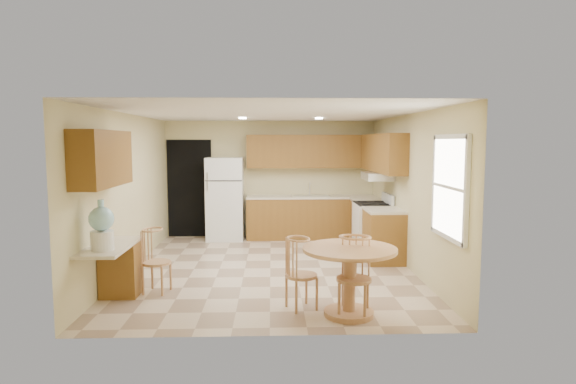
{
  "coord_description": "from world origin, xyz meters",
  "views": [
    {
      "loc": [
        0.03,
        -7.68,
        2.06
      ],
      "look_at": [
        0.3,
        0.3,
        1.22
      ],
      "focal_mm": 30.0,
      "sensor_mm": 36.0,
      "label": 1
    }
  ],
  "objects_px": {
    "refrigerator": "(225,199)",
    "chair_table_b": "(355,271)",
    "chair_table_a": "(302,268)",
    "chair_desk": "(155,256)",
    "stove": "(373,227)",
    "water_crock": "(102,227)",
    "dining_table": "(349,271)"
  },
  "relations": [
    {
      "from": "chair_table_b",
      "to": "chair_desk",
      "type": "bearing_deg",
      "value": -4.54
    },
    {
      "from": "dining_table",
      "to": "water_crock",
      "type": "bearing_deg",
      "value": 175.97
    },
    {
      "from": "dining_table",
      "to": "water_crock",
      "type": "height_order",
      "value": "water_crock"
    },
    {
      "from": "chair_table_b",
      "to": "dining_table",
      "type": "bearing_deg",
      "value": -50.37
    },
    {
      "from": "stove",
      "to": "chair_table_b",
      "type": "distance_m",
      "value": 3.6
    },
    {
      "from": "refrigerator",
      "to": "chair_table_a",
      "type": "height_order",
      "value": "refrigerator"
    },
    {
      "from": "stove",
      "to": "chair_table_a",
      "type": "distance_m",
      "value": 3.54
    },
    {
      "from": "refrigerator",
      "to": "water_crock",
      "type": "distance_m",
      "value": 4.49
    },
    {
      "from": "refrigerator",
      "to": "stove",
      "type": "height_order",
      "value": "refrigerator"
    },
    {
      "from": "chair_table_a",
      "to": "stove",
      "type": "bearing_deg",
      "value": 131.15
    },
    {
      "from": "dining_table",
      "to": "water_crock",
      "type": "distance_m",
      "value": 2.99
    },
    {
      "from": "refrigerator",
      "to": "chair_table_b",
      "type": "relative_size",
      "value": 1.83
    },
    {
      "from": "chair_table_a",
      "to": "chair_table_b",
      "type": "relative_size",
      "value": 0.94
    },
    {
      "from": "stove",
      "to": "chair_table_a",
      "type": "xyz_separation_m",
      "value": [
        -1.53,
        -3.18,
        0.07
      ]
    },
    {
      "from": "water_crock",
      "to": "chair_desk",
      "type": "bearing_deg",
      "value": 56.48
    },
    {
      "from": "stove",
      "to": "water_crock",
      "type": "height_order",
      "value": "water_crock"
    },
    {
      "from": "chair_table_a",
      "to": "water_crock",
      "type": "height_order",
      "value": "water_crock"
    },
    {
      "from": "refrigerator",
      "to": "chair_table_a",
      "type": "bearing_deg",
      "value": -73.07
    },
    {
      "from": "stove",
      "to": "dining_table",
      "type": "distance_m",
      "value": 3.49
    },
    {
      "from": "chair_desk",
      "to": "water_crock",
      "type": "relative_size",
      "value": 1.44
    },
    {
      "from": "refrigerator",
      "to": "dining_table",
      "type": "relative_size",
      "value": 1.56
    },
    {
      "from": "refrigerator",
      "to": "chair_table_b",
      "type": "distance_m",
      "value": 5.08
    },
    {
      "from": "refrigerator",
      "to": "chair_desk",
      "type": "height_order",
      "value": "refrigerator"
    },
    {
      "from": "dining_table",
      "to": "chair_desk",
      "type": "distance_m",
      "value": 2.64
    },
    {
      "from": "refrigerator",
      "to": "chair_table_b",
      "type": "height_order",
      "value": "refrigerator"
    },
    {
      "from": "stove",
      "to": "chair_table_a",
      "type": "relative_size",
      "value": 1.23
    },
    {
      "from": "stove",
      "to": "refrigerator",
      "type": "bearing_deg",
      "value": 157.01
    },
    {
      "from": "chair_desk",
      "to": "water_crock",
      "type": "bearing_deg",
      "value": -21.11
    },
    {
      "from": "dining_table",
      "to": "water_crock",
      "type": "relative_size",
      "value": 1.83
    },
    {
      "from": "stove",
      "to": "water_crock",
      "type": "distance_m",
      "value": 5.06
    },
    {
      "from": "chair_table_a",
      "to": "chair_desk",
      "type": "bearing_deg",
      "value": -133.5
    },
    {
      "from": "refrigerator",
      "to": "chair_table_a",
      "type": "distance_m",
      "value": 4.61
    }
  ]
}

